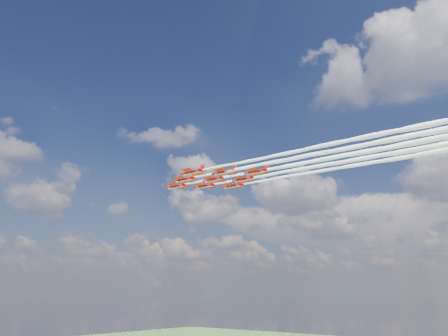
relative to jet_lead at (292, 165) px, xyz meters
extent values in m
cylinder|color=red|center=(-50.44, -3.96, 0.00)|extent=(8.50, 1.82, 1.16)
cone|color=red|center=(-55.69, -4.37, 0.00)|extent=(2.19, 1.32, 1.16)
cone|color=red|center=(-45.50, -3.57, 0.00)|extent=(1.66, 1.17, 1.05)
ellipsoid|color=black|center=(-52.54, -4.12, 0.47)|extent=(2.26, 1.13, 0.75)
cube|color=red|center=(-49.91, -3.92, -0.05)|extent=(4.12, 9.93, 0.15)
cube|color=red|center=(-46.23, -3.63, 0.00)|extent=(1.77, 3.90, 0.13)
cube|color=red|center=(-46.02, -3.61, 0.95)|extent=(1.69, 0.28, 1.90)
cube|color=silver|center=(-50.44, -3.96, -0.53)|extent=(7.96, 1.56, 0.13)
cylinder|color=red|center=(-40.85, -9.43, 0.00)|extent=(8.50, 1.82, 1.16)
cone|color=red|center=(-46.10, -9.85, 0.00)|extent=(2.19, 1.32, 1.16)
cone|color=red|center=(-35.91, -9.04, 0.00)|extent=(1.66, 1.17, 1.05)
ellipsoid|color=black|center=(-42.95, -9.60, 0.47)|extent=(2.26, 1.13, 0.75)
cube|color=red|center=(-40.32, -9.39, -0.05)|extent=(4.12, 9.93, 0.15)
cube|color=red|center=(-36.64, -9.10, 0.00)|extent=(1.77, 3.90, 0.13)
cube|color=red|center=(-36.43, -9.09, 0.95)|extent=(1.69, 0.28, 1.90)
cube|color=silver|center=(-40.85, -9.43, -0.53)|extent=(7.96, 1.56, 0.13)
cylinder|color=red|center=(-41.82, 2.95, 0.00)|extent=(8.50, 1.82, 1.16)
cone|color=red|center=(-47.08, 2.53, 0.00)|extent=(2.19, 1.32, 1.16)
cone|color=red|center=(-36.88, 3.33, 0.00)|extent=(1.66, 1.17, 1.05)
ellipsoid|color=black|center=(-43.92, 2.78, 0.47)|extent=(2.26, 1.13, 0.75)
cube|color=red|center=(-41.29, 2.99, -0.05)|extent=(4.12, 9.93, 0.15)
cube|color=red|center=(-37.62, 3.28, 0.00)|extent=(1.77, 3.90, 0.13)
cube|color=red|center=(-37.40, 3.29, 0.95)|extent=(1.69, 0.28, 1.90)
cube|color=silver|center=(-41.82, 2.95, -0.53)|extent=(7.96, 1.56, 0.13)
cylinder|color=red|center=(-31.26, -14.91, 0.00)|extent=(8.50, 1.82, 1.16)
cone|color=red|center=(-36.51, -15.32, 0.00)|extent=(2.19, 1.32, 1.16)
cone|color=red|center=(-26.32, -14.52, 0.00)|extent=(1.66, 1.17, 1.05)
ellipsoid|color=black|center=(-33.36, -15.07, 0.47)|extent=(2.26, 1.13, 0.75)
cube|color=red|center=(-30.73, -14.87, -0.05)|extent=(4.12, 9.93, 0.15)
cube|color=red|center=(-27.05, -14.58, 0.00)|extent=(1.77, 3.90, 0.13)
cube|color=red|center=(-26.84, -14.56, 0.95)|extent=(1.69, 0.28, 1.90)
cube|color=silver|center=(-31.26, -14.91, -0.53)|extent=(7.96, 1.56, 0.13)
cylinder|color=red|center=(-32.23, -2.53, 0.00)|extent=(8.50, 1.82, 1.16)
cone|color=red|center=(-37.49, -2.94, 0.00)|extent=(2.19, 1.32, 1.16)
cone|color=red|center=(-27.29, -2.14, 0.00)|extent=(1.66, 1.17, 1.05)
ellipsoid|color=black|center=(-34.33, -2.69, 0.47)|extent=(2.26, 1.13, 0.75)
cube|color=red|center=(-31.70, -2.49, -0.05)|extent=(4.12, 9.93, 0.15)
cube|color=red|center=(-28.03, -2.20, 0.00)|extent=(1.77, 3.90, 0.13)
cube|color=red|center=(-27.82, -2.18, 0.95)|extent=(1.69, 0.28, 1.90)
cube|color=silver|center=(-32.23, -2.53, -0.53)|extent=(7.96, 1.56, 0.13)
cylinder|color=red|center=(-33.20, 9.85, 0.00)|extent=(8.50, 1.82, 1.16)
cone|color=red|center=(-38.46, 9.44, 0.00)|extent=(2.19, 1.32, 1.16)
cone|color=red|center=(-28.26, 10.24, 0.00)|extent=(1.66, 1.17, 1.05)
ellipsoid|color=black|center=(-35.30, 9.68, 0.47)|extent=(2.26, 1.13, 0.75)
cube|color=red|center=(-32.68, 9.89, -0.05)|extent=(4.12, 9.93, 0.15)
cube|color=red|center=(-29.00, 10.18, 0.00)|extent=(1.77, 3.90, 0.13)
cube|color=red|center=(-28.79, 10.20, 0.95)|extent=(1.69, 0.28, 1.90)
cube|color=silver|center=(-33.20, 9.85, -0.53)|extent=(7.96, 1.56, 0.13)
cylinder|color=red|center=(-22.64, -8.00, 0.00)|extent=(8.50, 1.82, 1.16)
cone|color=red|center=(-27.90, -8.42, 0.00)|extent=(2.19, 1.32, 1.16)
cone|color=red|center=(-17.70, -7.62, 0.00)|extent=(1.66, 1.17, 1.05)
ellipsoid|color=black|center=(-24.74, -8.17, 0.47)|extent=(2.26, 1.13, 0.75)
cube|color=red|center=(-22.12, -7.96, -0.05)|extent=(4.12, 9.93, 0.15)
cube|color=red|center=(-18.44, -7.67, 0.00)|extent=(1.77, 3.90, 0.13)
cube|color=red|center=(-18.23, -7.66, 0.95)|extent=(1.69, 0.28, 1.90)
cube|color=silver|center=(-22.64, -8.00, -0.53)|extent=(7.96, 1.56, 0.13)
cylinder|color=red|center=(-23.61, 4.37, 0.00)|extent=(8.50, 1.82, 1.16)
cone|color=red|center=(-28.87, 3.96, 0.00)|extent=(2.19, 1.32, 1.16)
cone|color=red|center=(-18.67, 4.76, 0.00)|extent=(1.66, 1.17, 1.05)
ellipsoid|color=black|center=(-25.71, 4.21, 0.47)|extent=(2.26, 1.13, 0.75)
cube|color=red|center=(-23.09, 4.42, -0.05)|extent=(4.12, 9.93, 0.15)
cube|color=red|center=(-19.41, 4.70, 0.00)|extent=(1.77, 3.90, 0.13)
cube|color=red|center=(-19.20, 4.72, 0.95)|extent=(1.69, 0.28, 1.90)
cube|color=silver|center=(-23.61, 4.37, -0.53)|extent=(7.96, 1.56, 0.13)
cylinder|color=red|center=(-14.02, -1.10, 0.00)|extent=(8.50, 1.82, 1.16)
cone|color=red|center=(-19.28, -1.51, 0.00)|extent=(2.19, 1.32, 1.16)
cone|color=red|center=(-9.08, -0.71, 0.00)|extent=(1.66, 1.17, 1.05)
ellipsoid|color=black|center=(-16.13, -1.27, 0.47)|extent=(2.26, 1.13, 0.75)
cube|color=red|center=(-13.50, -1.06, -0.05)|extent=(4.12, 9.93, 0.15)
cube|color=red|center=(-9.82, -0.77, 0.00)|extent=(1.77, 3.90, 0.13)
cube|color=red|center=(-9.61, -0.75, 0.95)|extent=(1.69, 0.28, 1.90)
cube|color=silver|center=(-14.02, -1.10, -0.53)|extent=(7.96, 1.56, 0.13)
camera|label=1|loc=(71.01, -120.09, -40.84)|focal=35.00mm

